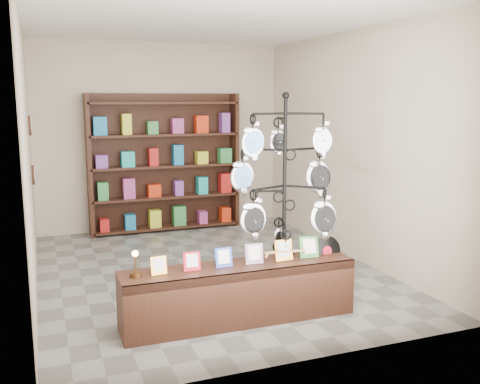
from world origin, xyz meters
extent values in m
plane|color=slate|center=(0.00, 0.00, 0.00)|extent=(5.00, 5.00, 0.00)
plane|color=beige|center=(0.00, 2.50, 1.50)|extent=(4.00, 0.00, 4.00)
plane|color=beige|center=(0.00, -2.50, 1.50)|extent=(4.00, 0.00, 4.00)
plane|color=beige|center=(-2.00, 0.00, 1.50)|extent=(0.00, 5.00, 5.00)
plane|color=beige|center=(2.00, 0.00, 1.50)|extent=(0.00, 5.00, 5.00)
plane|color=white|center=(0.00, 0.00, 3.00)|extent=(5.00, 5.00, 0.00)
cylinder|color=black|center=(0.37, -1.39, 0.02)|extent=(0.53, 0.53, 0.03)
cylinder|color=black|center=(0.37, -1.39, 1.07)|extent=(0.04, 0.04, 2.13)
sphere|color=black|center=(0.37, -1.39, 2.15)|extent=(0.07, 0.07, 0.07)
ellipsoid|color=silver|center=(0.42, -1.17, 0.67)|extent=(0.12, 0.06, 0.22)
cube|color=#BF804F|center=(0.26, -1.67, 0.68)|extent=(0.40, 0.06, 0.04)
cube|color=black|center=(-0.17, -1.55, 0.28)|extent=(2.27, 0.49, 0.56)
cube|color=orange|center=(-0.94, -1.55, 0.64)|extent=(0.14, 0.05, 0.16)
cube|color=red|center=(-0.63, -1.55, 0.64)|extent=(0.15, 0.06, 0.17)
cube|color=#263FA5|center=(-0.32, -1.55, 0.65)|extent=(0.17, 0.06, 0.18)
cube|color=#E54C33|center=(-0.02, -1.55, 0.65)|extent=(0.18, 0.06, 0.19)
cube|color=orange|center=(0.29, -1.56, 0.66)|extent=(0.19, 0.06, 0.20)
cube|color=#337233|center=(0.57, -1.56, 0.66)|extent=(0.20, 0.06, 0.22)
cylinder|color=black|center=(0.81, -1.51, 0.59)|extent=(0.31, 0.07, 0.30)
cylinder|color=red|center=(0.81, -1.51, 0.59)|extent=(0.10, 0.03, 0.10)
cylinder|color=#4A3015|center=(-1.15, -1.54, 0.58)|extent=(0.10, 0.10, 0.04)
cylinder|color=#4A3015|center=(-1.15, -1.54, 0.67)|extent=(0.02, 0.02, 0.14)
sphere|color=#FFBF59|center=(-1.15, -1.54, 0.77)|extent=(0.06, 0.06, 0.06)
cube|color=black|center=(0.00, 2.44, 1.10)|extent=(2.40, 0.04, 2.20)
cube|color=black|center=(-1.18, 2.28, 1.10)|extent=(0.06, 0.36, 2.20)
cube|color=black|center=(1.18, 2.28, 1.10)|extent=(0.06, 0.36, 2.20)
cube|color=black|center=(0.00, 2.28, 0.05)|extent=(2.36, 0.36, 0.04)
cube|color=black|center=(0.00, 2.28, 0.55)|extent=(2.36, 0.36, 0.03)
cube|color=black|center=(0.00, 2.28, 1.05)|extent=(2.36, 0.36, 0.04)
cube|color=black|center=(0.00, 2.28, 1.55)|extent=(2.36, 0.36, 0.04)
cube|color=black|center=(0.00, 2.28, 2.05)|extent=(2.36, 0.36, 0.04)
cylinder|color=black|center=(-1.97, 0.80, 1.80)|extent=(0.03, 0.24, 0.24)
cylinder|color=black|center=(-1.97, 0.80, 1.20)|extent=(0.03, 0.24, 0.24)
camera|label=1|loc=(-1.89, -6.13, 2.12)|focal=40.00mm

